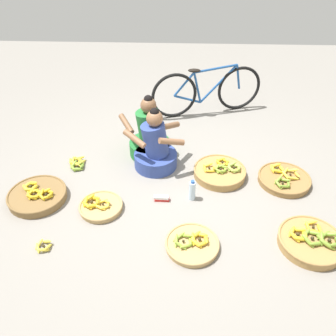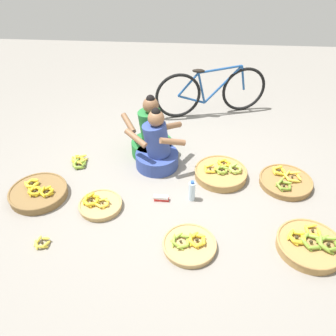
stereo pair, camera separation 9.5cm
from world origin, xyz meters
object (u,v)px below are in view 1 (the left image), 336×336
Objects in this scene: banana_basket_mid_right at (311,241)px; water_bottle at (192,190)px; vendor_woman_front at (155,149)px; banana_basket_back_right at (220,172)px; packet_carton_stack at (162,198)px; loose_bananas_back_center at (77,163)px; banana_basket_near_bicycle at (284,179)px; banana_basket_front_left at (100,206)px; banana_basket_front_right at (192,244)px; banana_basket_front_center at (37,195)px; vendor_woman_behind at (150,136)px; bicycle_leaning at (207,91)px; loose_bananas_near_vendor at (43,246)px.

water_bottle reaches higher than banana_basket_mid_right.
vendor_woman_front is 1.28× the size of banana_basket_back_right.
banana_basket_mid_right is 1.54m from packet_carton_stack.
loose_bananas_back_center is at bearing -178.65° from vendor_woman_front.
banana_basket_back_right is at bearing -11.93° from vendor_woman_front.
banana_basket_front_left is (-2.03, -0.53, -0.01)m from banana_basket_near_bicycle.
water_bottle is at bearing 89.57° from banana_basket_front_right.
banana_basket_near_bicycle is 2.39× the size of water_bottle.
banana_basket_front_right is at bearing -19.42° from banana_basket_front_center.
banana_basket_front_center is 2.52× the size of water_bottle.
banana_basket_front_center is 1.23× the size of banana_basket_front_right.
vendor_woman_behind reaches higher than banana_basket_front_left.
banana_basket_front_left is 0.99m from water_bottle.
banana_basket_front_right is 0.84× the size of banana_basket_mid_right.
bicycle_leaning is 2.73m from banana_basket_mid_right.
packet_carton_stack is at bearing -165.12° from banana_basket_near_bicycle.
loose_bananas_near_vendor is (-2.47, -1.07, -0.02)m from banana_basket_near_bicycle.
banana_basket_back_right is at bearing 72.52° from banana_basket_front_right.
loose_bananas_back_center is at bearing -162.56° from vendor_woman_behind.
bicycle_leaning is 1.86m from banana_basket_near_bicycle.
water_bottle is 1.49× the size of packet_carton_stack.
packet_carton_stack is (-0.33, -0.04, -0.09)m from water_bottle.
banana_basket_near_bicycle reaches higher than banana_basket_front_right.
banana_basket_near_bicycle is 2.06× the size of loose_bananas_back_center.
banana_basket_back_right is (0.86, -0.42, -0.20)m from vendor_woman_behind.
banana_basket_front_right is at bearing -95.31° from bicycle_leaning.
loose_bananas_near_vendor is at bearing -128.71° from banana_basket_front_left.
loose_bananas_near_vendor is (-1.39, -0.07, -0.01)m from banana_basket_front_right.
banana_basket_near_bicycle is (0.83, -1.64, -0.31)m from bicycle_leaning.
loose_bananas_back_center is at bearing 151.05° from packet_carton_stack.
bicycle_leaning is at bearing 108.67° from banana_basket_mid_right.
vendor_woman_behind is 1.34× the size of banana_basket_mid_right.
banana_basket_near_bicycle is (2.75, 0.40, -0.01)m from banana_basket_front_center.
banana_basket_back_right is 3.71× the size of loose_bananas_near_vendor.
banana_basket_near_bicycle is 0.97× the size of banana_basket_back_right.
vendor_woman_behind reaches higher than banana_basket_back_right.
loose_bananas_back_center is at bearing 158.48° from water_bottle.
vendor_woman_front is at bearing 168.07° from banana_basket_back_right.
loose_bananas_back_center is at bearing 120.52° from banana_basket_front_left.
bicycle_leaning is 9.78× the size of packet_carton_stack.
banana_basket_front_right is 0.70m from packet_carton_stack.
packet_carton_stack is (0.20, -0.88, -0.23)m from vendor_woman_behind.
banana_basket_front_center reaches higher than banana_basket_front_left.
vendor_woman_behind is 4.92× the size of loose_bananas_near_vendor.
vendor_woman_behind reaches higher than packet_carton_stack.
vendor_woman_behind is 1.82m from loose_bananas_near_vendor.
vendor_woman_front is 1.34m from banana_basket_front_right.
banana_basket_back_right is 0.81m from packet_carton_stack.
vendor_woman_front is 1.54× the size of banana_basket_front_right.
banana_basket_front_right is at bearing -25.90° from banana_basket_front_left.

